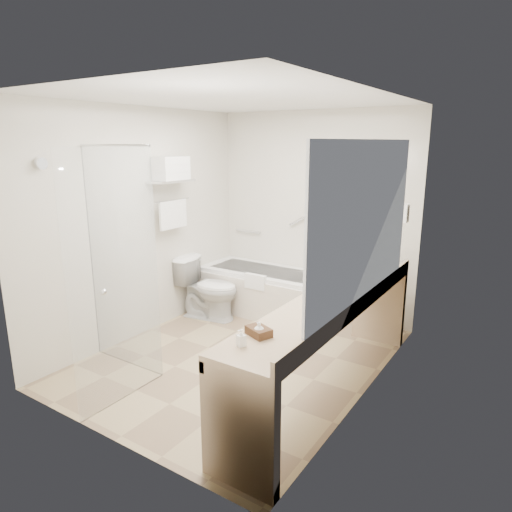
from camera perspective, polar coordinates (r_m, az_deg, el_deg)
The scene contains 25 objects.
floor at distance 4.76m, azimuth -2.02°, elevation -12.51°, with size 3.20×3.20×0.00m, color tan.
ceiling at distance 4.27m, azimuth -2.33°, elevation 19.04°, with size 2.60×3.20×0.10m, color silver.
wall_back at distance 5.71m, azimuth 7.19°, elevation 5.11°, with size 2.60×0.10×2.50m, color beige.
wall_front at distance 3.22m, azimuth -18.88°, elevation -2.61°, with size 2.60×0.10×2.50m, color beige.
wall_left at distance 5.19m, azimuth -13.98°, elevation 3.92°, with size 0.10×3.20×2.50m, color beige.
wall_right at distance 3.76m, azimuth 14.21°, elevation 0.11°, with size 0.10×3.20×2.50m, color beige.
bathtub at distance 5.87m, azimuth 0.94°, elevation -4.34°, with size 1.60×0.73×0.59m.
grab_bar_short at distance 6.19m, azimuth -0.98°, elevation 3.11°, with size 0.03×0.03×0.40m, color silver.
grab_bar_long at distance 5.69m, azimuth 6.56°, elevation 5.11°, with size 0.03×0.03×0.60m, color silver.
shower_enclosure at distance 4.15m, azimuth -16.81°, elevation -1.42°, with size 0.96×0.91×2.11m.
towel_shelf at distance 5.29m, azimuth -10.53°, elevation 9.78°, with size 0.24×0.55×0.81m.
vanity_counter at distance 3.91m, azimuth 9.09°, elevation -8.49°, with size 0.55×2.70×0.95m.
sink at distance 4.19m, azimuth 11.83°, elevation -4.46°, with size 0.40×0.52×0.14m, color white.
faucet at distance 4.11m, azimuth 13.78°, elevation -3.33°, with size 0.03×0.03×0.14m, color silver.
mirror at distance 3.57m, azimuth 13.55°, elevation 4.32°, with size 0.02×2.00×1.20m, color silver.
hairdryer_unit at distance 4.73m, azimuth 18.01°, elevation 5.13°, with size 0.08×0.10×0.18m, color silver.
toilet at distance 5.66m, azimuth -5.96°, elevation -4.07°, with size 0.43×0.76×0.75m, color white.
amenity_basket at distance 3.14m, azimuth 0.34°, elevation -9.41°, with size 0.18×0.12×0.06m, color #422817.
soap_bottle_a at distance 2.99m, azimuth -1.86°, elevation -10.73°, with size 0.05×0.11×0.05m, color silver.
soap_bottle_b at distance 3.12m, azimuth 0.38°, elevation -9.35°, with size 0.08×0.10×0.08m, color silver.
water_bottle_left at distance 4.56m, azimuth 11.72°, elevation -1.30°, with size 0.06×0.06×0.21m.
water_bottle_mid at distance 4.25m, azimuth 11.17°, elevation -2.42°, with size 0.06×0.06×0.20m.
water_bottle_right at distance 4.62m, azimuth 13.93°, elevation -1.43°, with size 0.05×0.05×0.17m.
drinking_glass_near at distance 4.38m, azimuth 11.24°, elevation -2.66°, with size 0.06×0.06×0.08m, color silver.
drinking_glass_far at distance 4.88m, azimuth 14.97°, elevation -1.05°, with size 0.07×0.07×0.09m, color silver.
Camera 1 is at (2.46, -3.47, 2.13)m, focal length 32.00 mm.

